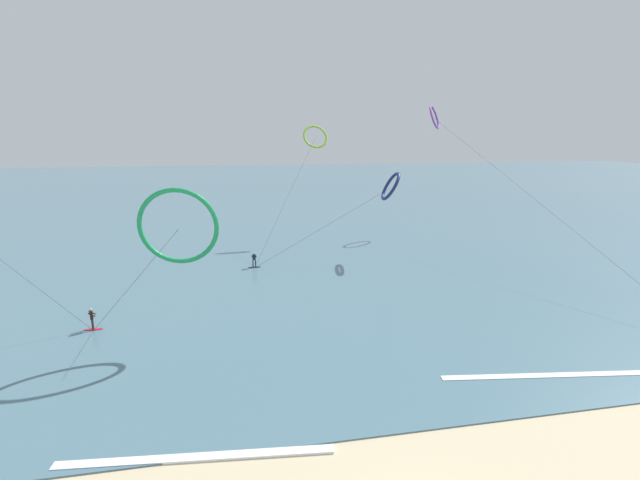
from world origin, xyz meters
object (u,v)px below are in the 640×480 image
object	(u,v)px
kite_navy	(390,186)
kite_violet	(435,118)
surfer_charcoal	(254,261)
kite_emerald	(178,227)
surfer_crimson	(92,320)
kite_lime	(315,137)

from	to	relation	value
kite_navy	kite_violet	xyz separation A→B (m)	(11.79, 14.69, 8.34)
surfer_charcoal	kite_navy	distance (m)	17.84
kite_emerald	kite_violet	bearing A→B (deg)	-129.47
kite_emerald	kite_navy	bearing A→B (deg)	-133.74
surfer_charcoal	kite_emerald	size ratio (longest dim) A/B	0.15
surfer_crimson	surfer_charcoal	size ratio (longest dim) A/B	1.00
kite_navy	kite_violet	distance (m)	20.60
surfer_crimson	kite_emerald	world-z (taller)	kite_emerald
surfer_charcoal	kite_lime	world-z (taller)	kite_lime
kite_navy	kite_emerald	distance (m)	28.04
kite_navy	kite_violet	world-z (taller)	kite_violet
kite_lime	kite_navy	xyz separation A→B (m)	(6.81, -12.04, -5.57)
surfer_charcoal	kite_lime	xyz separation A→B (m)	(9.21, 13.81, 13.24)
surfer_charcoal	kite_navy	world-z (taller)	kite_navy
kite_emerald	kite_violet	xyz separation A→B (m)	(33.07, 32.95, 8.54)
surfer_charcoal	kite_navy	size ratio (longest dim) A/B	0.10
surfer_charcoal	surfer_crimson	bearing A→B (deg)	-127.26
surfer_crimson	kite_violet	size ratio (longest dim) A/B	0.04
surfer_crimson	surfer_charcoal	bearing A→B (deg)	124.34
surfer_crimson	kite_emerald	bearing A→B (deg)	54.56
kite_lime	kite_emerald	world-z (taller)	kite_lime
surfer_crimson	surfer_charcoal	distance (m)	18.40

